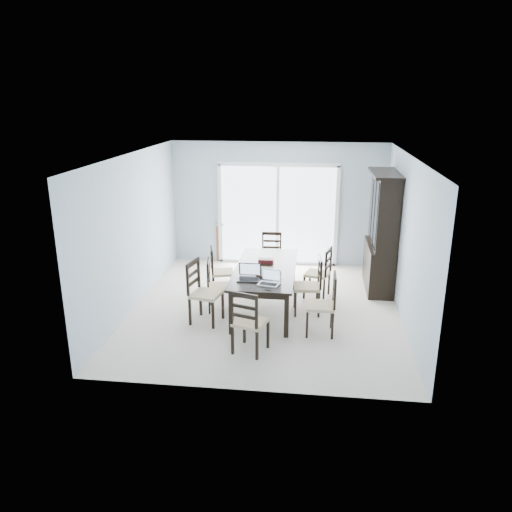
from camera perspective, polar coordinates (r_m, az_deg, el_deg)
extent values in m
plane|color=beige|center=(8.61, 1.07, -6.05)|extent=(5.00, 5.00, 0.00)
plane|color=white|center=(7.92, 1.18, 11.40)|extent=(5.00, 5.00, 0.00)
cube|color=#A1B3C1|center=(10.59, 2.51, 5.91)|extent=(4.50, 0.02, 2.60)
cube|color=#A1B3C1|center=(8.68, -13.83, 2.72)|extent=(0.02, 5.00, 2.60)
cube|color=#A1B3C1|center=(8.26, 16.85, 1.71)|extent=(0.02, 5.00, 2.60)
cube|color=gray|center=(11.90, 2.80, 0.53)|extent=(4.50, 2.00, 0.10)
cube|color=#99999E|center=(12.70, 3.18, 4.45)|extent=(4.50, 0.06, 1.10)
cube|color=black|center=(8.34, 1.10, -1.47)|extent=(1.00, 2.20, 0.04)
cube|color=black|center=(8.36, 1.10, -1.85)|extent=(0.88, 2.08, 0.10)
cube|color=black|center=(7.62, -2.85, -6.55)|extent=(0.07, 0.07, 0.69)
cube|color=black|center=(7.53, 3.50, -6.86)|extent=(0.07, 0.07, 0.69)
cube|color=black|center=(9.45, -0.83, -1.57)|extent=(0.07, 0.07, 0.69)
cube|color=black|center=(9.38, 4.27, -1.78)|extent=(0.07, 0.07, 0.69)
cube|color=black|center=(9.66, 13.81, -1.17)|extent=(0.45, 1.30, 0.85)
cube|color=black|center=(9.38, 14.47, 5.04)|extent=(0.38, 1.30, 1.30)
cube|color=black|center=(9.26, 14.61, 9.13)|extent=(0.50, 1.38, 0.05)
cube|color=black|center=(8.95, 13.56, 4.51)|extent=(0.02, 0.36, 1.18)
cube|color=black|center=(9.36, 13.29, 5.10)|extent=(0.02, 0.36, 1.18)
cube|color=black|center=(9.77, 13.04, 5.64)|extent=(0.02, 0.36, 1.18)
cube|color=silver|center=(10.63, 2.48, 4.57)|extent=(2.40, 0.02, 2.10)
cube|color=white|center=(10.42, 2.56, 10.40)|extent=(2.52, 0.05, 0.08)
cube|color=white|center=(10.61, 2.47, 4.55)|extent=(0.06, 0.05, 2.10)
cube|color=white|center=(10.89, 2.40, -0.70)|extent=(2.52, 0.05, 0.05)
cube|color=black|center=(8.34, -6.35, -5.31)|extent=(0.04, 0.04, 0.45)
cube|color=black|center=(8.01, -7.56, -6.36)|extent=(0.04, 0.04, 0.45)
cube|color=black|center=(8.19, -3.81, -5.69)|extent=(0.04, 0.04, 0.45)
cube|color=black|center=(7.85, -4.94, -6.78)|extent=(0.04, 0.04, 0.45)
cube|color=tan|center=(8.00, -5.72, -4.38)|extent=(0.52, 0.52, 0.05)
cube|color=black|center=(8.70, -5.22, -4.45)|extent=(0.04, 0.04, 0.39)
cube|color=black|center=(8.38, -5.34, -5.36)|extent=(0.04, 0.04, 0.39)
cube|color=black|center=(8.69, -2.92, -4.44)|extent=(0.04, 0.04, 0.39)
cube|color=black|center=(8.37, -2.95, -5.34)|extent=(0.04, 0.04, 0.39)
cube|color=tan|center=(8.45, -4.14, -3.51)|extent=(0.44, 0.44, 0.05)
cube|color=black|center=(9.35, -4.96, -2.83)|extent=(0.04, 0.04, 0.39)
cube|color=black|center=(9.03, -4.84, -3.61)|extent=(0.04, 0.04, 0.39)
cube|color=black|center=(9.37, -2.84, -2.74)|extent=(0.04, 0.04, 0.39)
cube|color=black|center=(9.05, -2.64, -3.51)|extent=(0.04, 0.04, 0.39)
cube|color=tan|center=(9.12, -3.85, -1.88)|extent=(0.47, 0.47, 0.05)
cube|color=black|center=(7.59, 8.73, -7.92)|extent=(0.04, 0.04, 0.43)
cube|color=black|center=(7.94, 8.63, -6.74)|extent=(0.04, 0.04, 0.43)
cube|color=black|center=(7.58, 5.85, -7.84)|extent=(0.04, 0.04, 0.43)
cube|color=black|center=(7.93, 5.88, -6.66)|extent=(0.04, 0.04, 0.43)
cube|color=tan|center=(7.66, 7.34, -5.67)|extent=(0.42, 0.42, 0.05)
cube|color=black|center=(8.28, 7.19, -5.58)|extent=(0.04, 0.04, 0.43)
cube|color=black|center=(8.63, 6.98, -4.57)|extent=(0.04, 0.04, 0.43)
cube|color=black|center=(8.26, 4.53, -5.56)|extent=(0.04, 0.04, 0.43)
cube|color=black|center=(8.61, 4.43, -4.55)|extent=(0.04, 0.04, 0.43)
cube|color=tan|center=(8.35, 5.84, -3.52)|extent=(0.46, 0.46, 0.05)
cube|color=black|center=(8.92, 7.77, -3.93)|extent=(0.04, 0.04, 0.41)
cube|color=black|center=(9.25, 8.34, -3.15)|extent=(0.04, 0.04, 0.41)
cube|color=black|center=(9.00, 5.53, -3.63)|extent=(0.04, 0.04, 0.41)
cube|color=black|center=(9.33, 6.17, -2.86)|extent=(0.04, 0.04, 0.41)
cube|color=tan|center=(9.04, 7.01, -2.03)|extent=(0.49, 0.49, 0.05)
cube|color=black|center=(7.11, -2.71, -9.60)|extent=(0.04, 0.04, 0.43)
cube|color=black|center=(6.96, 0.11, -10.22)|extent=(0.04, 0.04, 0.43)
cube|color=black|center=(7.41, -1.34, -8.38)|extent=(0.04, 0.04, 0.43)
cube|color=black|center=(7.27, 1.38, -8.94)|extent=(0.04, 0.04, 0.43)
cube|color=tan|center=(7.08, -0.65, -7.55)|extent=(0.53, 0.53, 0.05)
cube|color=black|center=(10.10, 2.79, -1.15)|extent=(0.03, 0.03, 0.40)
cube|color=black|center=(10.12, 0.77, -1.10)|extent=(0.03, 0.03, 0.40)
cube|color=black|center=(9.77, 2.71, -1.83)|extent=(0.03, 0.03, 0.40)
cube|color=black|center=(9.79, 0.62, -1.77)|extent=(0.03, 0.03, 0.40)
cube|color=tan|center=(9.87, 1.74, -0.22)|extent=(0.41, 0.41, 0.05)
cube|color=black|center=(7.78, -0.83, -2.70)|extent=(0.35, 0.25, 0.02)
cube|color=silver|center=(7.73, -0.83, -1.86)|extent=(0.31, 0.04, 0.19)
cube|color=silver|center=(7.59, 1.45, -3.24)|extent=(0.36, 0.28, 0.02)
cube|color=silver|center=(7.55, 1.46, -2.47)|extent=(0.28, 0.10, 0.17)
cube|color=maroon|center=(7.97, 0.98, -2.13)|extent=(0.27, 0.21, 0.03)
cube|color=gold|center=(7.96, 1.05, -1.98)|extent=(0.27, 0.21, 0.01)
cube|color=black|center=(7.39, 1.39, -3.87)|extent=(0.11, 0.09, 0.01)
cube|color=#450D18|center=(8.57, 1.15, -0.56)|extent=(0.26, 0.13, 0.06)
cube|color=maroon|center=(11.65, -0.56, 2.48)|extent=(1.83, 1.68, 0.80)
cube|color=gray|center=(11.54, -0.57, 4.52)|extent=(1.88, 1.74, 0.05)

